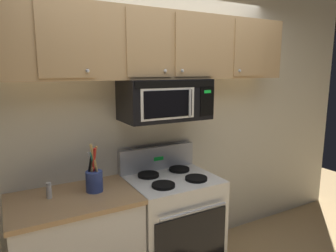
{
  "coord_description": "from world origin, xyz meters",
  "views": [
    {
      "loc": [
        -1.26,
        -1.77,
        1.83
      ],
      "look_at": [
        0.0,
        0.49,
        1.35
      ],
      "focal_mm": 32.48,
      "sensor_mm": 36.0,
      "label": 1
    }
  ],
  "objects_px": {
    "over_range_microwave": "(165,100)",
    "utensil_crock_blue": "(94,178)",
    "stove_range": "(172,224)",
    "salt_shaker": "(49,191)"
  },
  "relations": [
    {
      "from": "over_range_microwave",
      "to": "stove_range",
      "type": "bearing_deg",
      "value": -89.86
    },
    {
      "from": "stove_range",
      "to": "utensil_crock_blue",
      "type": "height_order",
      "value": "utensil_crock_blue"
    },
    {
      "from": "stove_range",
      "to": "salt_shaker",
      "type": "height_order",
      "value": "stove_range"
    },
    {
      "from": "salt_shaker",
      "to": "over_range_microwave",
      "type": "bearing_deg",
      "value": 3.03
    },
    {
      "from": "over_range_microwave",
      "to": "utensil_crock_blue",
      "type": "height_order",
      "value": "over_range_microwave"
    },
    {
      "from": "utensil_crock_blue",
      "to": "over_range_microwave",
      "type": "bearing_deg",
      "value": 7.11
    },
    {
      "from": "utensil_crock_blue",
      "to": "salt_shaker",
      "type": "relative_size",
      "value": 3.26
    },
    {
      "from": "stove_range",
      "to": "over_range_microwave",
      "type": "height_order",
      "value": "over_range_microwave"
    },
    {
      "from": "over_range_microwave",
      "to": "utensil_crock_blue",
      "type": "xyz_separation_m",
      "value": [
        -0.67,
        -0.08,
        -0.57
      ]
    },
    {
      "from": "stove_range",
      "to": "salt_shaker",
      "type": "xyz_separation_m",
      "value": [
        -1.0,
        0.06,
        0.49
      ]
    }
  ]
}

